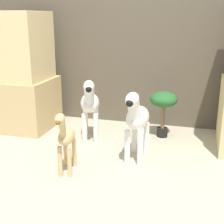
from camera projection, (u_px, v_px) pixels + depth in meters
name	position (u px, v px, depth m)	size (l,w,h in m)	color
ground_plane	(99.00, 185.00, 2.42)	(14.00, 14.00, 0.00)	#B2A88E
wall_back	(140.00, 30.00, 3.55)	(6.40, 0.08, 2.20)	brown
rock_pillar_left	(21.00, 75.00, 3.53)	(0.69, 0.65, 1.31)	tan
zebra_right	(137.00, 119.00, 2.73)	(0.21, 0.51, 0.67)	white
zebra_left	(90.00, 104.00, 3.19)	(0.30, 0.52, 0.67)	white
giraffe_figurine	(66.00, 138.00, 2.52)	(0.17, 0.39, 0.56)	tan
potted_palm_front	(164.00, 103.00, 3.29)	(0.29, 0.29, 0.50)	black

